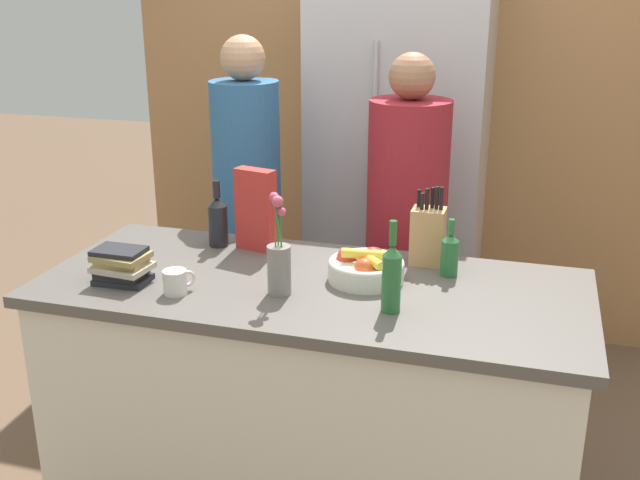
{
  "coord_description": "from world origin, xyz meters",
  "views": [
    {
      "loc": [
        0.7,
        -2.25,
        1.88
      ],
      "look_at": [
        0.0,
        0.1,
        1.03
      ],
      "focal_mm": 42.0,
      "sensor_mm": 36.0,
      "label": 1
    }
  ],
  "objects_px": {
    "person_in_blue": "(406,223)",
    "knife_block": "(428,235)",
    "coffee_mug": "(176,282)",
    "person_at_sink": "(247,198)",
    "flower_vase": "(279,262)",
    "cereal_box": "(256,210)",
    "fruit_bowl": "(366,267)",
    "refrigerator": "(399,166)",
    "bottle_oil": "(450,254)",
    "bottle_wine": "(392,276)",
    "book_stack": "(122,266)",
    "bottle_vinegar": "(218,220)"
  },
  "relations": [
    {
      "from": "flower_vase",
      "to": "coffee_mug",
      "type": "height_order",
      "value": "flower_vase"
    },
    {
      "from": "cereal_box",
      "to": "bottle_oil",
      "type": "height_order",
      "value": "cereal_box"
    },
    {
      "from": "refrigerator",
      "to": "person_at_sink",
      "type": "distance_m",
      "value": 0.85
    },
    {
      "from": "flower_vase",
      "to": "person_at_sink",
      "type": "xyz_separation_m",
      "value": [
        -0.47,
        0.9,
        -0.07
      ]
    },
    {
      "from": "refrigerator",
      "to": "book_stack",
      "type": "bearing_deg",
      "value": -112.28
    },
    {
      "from": "person_at_sink",
      "to": "person_in_blue",
      "type": "height_order",
      "value": "person_at_sink"
    },
    {
      "from": "bottle_oil",
      "to": "knife_block",
      "type": "bearing_deg",
      "value": 134.04
    },
    {
      "from": "coffee_mug",
      "to": "person_in_blue",
      "type": "xyz_separation_m",
      "value": [
        0.59,
        0.96,
        -0.04
      ]
    },
    {
      "from": "refrigerator",
      "to": "person_in_blue",
      "type": "distance_m",
      "value": 0.69
    },
    {
      "from": "bottle_oil",
      "to": "bottle_wine",
      "type": "xyz_separation_m",
      "value": [
        -0.14,
        -0.35,
        0.04
      ]
    },
    {
      "from": "flower_vase",
      "to": "coffee_mug",
      "type": "bearing_deg",
      "value": -163.76
    },
    {
      "from": "fruit_bowl",
      "to": "bottle_wine",
      "type": "bearing_deg",
      "value": -59.87
    },
    {
      "from": "refrigerator",
      "to": "person_at_sink",
      "type": "height_order",
      "value": "refrigerator"
    },
    {
      "from": "refrigerator",
      "to": "bottle_vinegar",
      "type": "height_order",
      "value": "refrigerator"
    },
    {
      "from": "book_stack",
      "to": "bottle_oil",
      "type": "height_order",
      "value": "bottle_oil"
    },
    {
      "from": "coffee_mug",
      "to": "bottle_wine",
      "type": "distance_m",
      "value": 0.71
    },
    {
      "from": "person_in_blue",
      "to": "bottle_wine",
      "type": "bearing_deg",
      "value": -88.57
    },
    {
      "from": "refrigerator",
      "to": "bottle_wine",
      "type": "bearing_deg",
      "value": -80.04
    },
    {
      "from": "coffee_mug",
      "to": "book_stack",
      "type": "bearing_deg",
      "value": 170.67
    },
    {
      "from": "person_at_sink",
      "to": "book_stack",
      "type": "bearing_deg",
      "value": -76.86
    },
    {
      "from": "flower_vase",
      "to": "cereal_box",
      "type": "xyz_separation_m",
      "value": [
        -0.23,
        0.38,
        0.05
      ]
    },
    {
      "from": "knife_block",
      "to": "book_stack",
      "type": "xyz_separation_m",
      "value": [
        -0.97,
        -0.47,
        -0.05
      ]
    },
    {
      "from": "bottle_wine",
      "to": "flower_vase",
      "type": "bearing_deg",
      "value": 175.18
    },
    {
      "from": "flower_vase",
      "to": "bottle_vinegar",
      "type": "bearing_deg",
      "value": 135.4
    },
    {
      "from": "knife_block",
      "to": "person_at_sink",
      "type": "xyz_separation_m",
      "value": [
        -0.89,
        0.49,
        -0.07
      ]
    },
    {
      "from": "bottle_vinegar",
      "to": "knife_block",
      "type": "bearing_deg",
      "value": 2.59
    },
    {
      "from": "person_in_blue",
      "to": "knife_block",
      "type": "bearing_deg",
      "value": -76.56
    },
    {
      "from": "knife_block",
      "to": "book_stack",
      "type": "distance_m",
      "value": 1.08
    },
    {
      "from": "coffee_mug",
      "to": "person_at_sink",
      "type": "distance_m",
      "value": 1.01
    },
    {
      "from": "fruit_bowl",
      "to": "flower_vase",
      "type": "relative_size",
      "value": 0.76
    },
    {
      "from": "refrigerator",
      "to": "bottle_wine",
      "type": "relative_size",
      "value": 6.67
    },
    {
      "from": "bottle_wine",
      "to": "fruit_bowl",
      "type": "bearing_deg",
      "value": 120.13
    },
    {
      "from": "refrigerator",
      "to": "book_stack",
      "type": "height_order",
      "value": "refrigerator"
    },
    {
      "from": "flower_vase",
      "to": "person_in_blue",
      "type": "xyz_separation_m",
      "value": [
        0.27,
        0.86,
        -0.11
      ]
    },
    {
      "from": "knife_block",
      "to": "bottle_oil",
      "type": "distance_m",
      "value": 0.13
    },
    {
      "from": "person_in_blue",
      "to": "coffee_mug",
      "type": "bearing_deg",
      "value": -127.38
    },
    {
      "from": "knife_block",
      "to": "cereal_box",
      "type": "bearing_deg",
      "value": -177.31
    },
    {
      "from": "coffee_mug",
      "to": "bottle_wine",
      "type": "xyz_separation_m",
      "value": [
        0.7,
        0.06,
        0.08
      ]
    },
    {
      "from": "bottle_vinegar",
      "to": "fruit_bowl",
      "type": "bearing_deg",
      "value": -16.28
    },
    {
      "from": "knife_block",
      "to": "bottle_vinegar",
      "type": "xyz_separation_m",
      "value": [
        -0.8,
        -0.04,
        -0.01
      ]
    },
    {
      "from": "bottle_oil",
      "to": "coffee_mug",
      "type": "bearing_deg",
      "value": -153.78
    },
    {
      "from": "book_stack",
      "to": "fruit_bowl",
      "type": "bearing_deg",
      "value": 17.63
    },
    {
      "from": "knife_block",
      "to": "coffee_mug",
      "type": "relative_size",
      "value": 2.89
    },
    {
      "from": "fruit_bowl",
      "to": "person_in_blue",
      "type": "height_order",
      "value": "person_in_blue"
    },
    {
      "from": "flower_vase",
      "to": "person_at_sink",
      "type": "distance_m",
      "value": 1.02
    },
    {
      "from": "person_in_blue",
      "to": "flower_vase",
      "type": "bearing_deg",
      "value": -112.8
    },
    {
      "from": "fruit_bowl",
      "to": "coffee_mug",
      "type": "height_order",
      "value": "fruit_bowl"
    },
    {
      "from": "cereal_box",
      "to": "coffee_mug",
      "type": "xyz_separation_m",
      "value": [
        -0.1,
        -0.48,
        -0.12
      ]
    },
    {
      "from": "knife_block",
      "to": "coffee_mug",
      "type": "distance_m",
      "value": 0.91
    },
    {
      "from": "flower_vase",
      "to": "fruit_bowl",
      "type": "bearing_deg",
      "value": 38.07
    }
  ]
}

